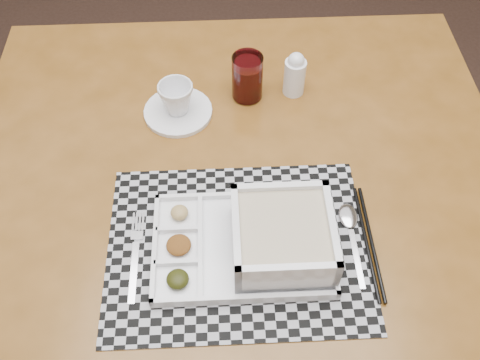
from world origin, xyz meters
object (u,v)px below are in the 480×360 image
juice_glass (247,79)px  creamer_bottle (295,74)px  dining_table (240,219)px  serving_tray (270,240)px  cup (176,98)px

juice_glass → creamer_bottle: 0.11m
dining_table → juice_glass: juice_glass is taller
serving_tray → dining_table: bearing=111.1°
cup → juice_glass: (0.15, 0.05, 0.01)m
dining_table → serving_tray: 0.18m
dining_table → creamer_bottle: creamer_bottle is taller
cup → serving_tray: bearing=-78.0°
cup → juice_glass: 0.16m
dining_table → serving_tray: serving_tray is taller
serving_tray → creamer_bottle: (0.08, 0.41, 0.02)m
juice_glass → serving_tray: bearing=-86.5°
dining_table → creamer_bottle: size_ratio=10.57×
serving_tray → cup: serving_tray is taller
dining_table → creamer_bottle: 0.34m
cup → creamer_bottle: bearing=-1.4°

